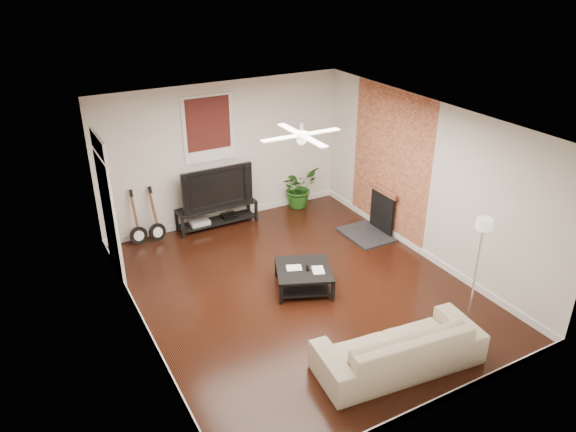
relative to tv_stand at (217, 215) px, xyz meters
name	(u,v)px	position (x,y,z in m)	size (l,w,h in m)	color
room	(301,211)	(0.30, -2.78, 1.18)	(5.01, 6.01, 2.81)	black
brick_accent	(390,164)	(2.79, -1.78, 1.18)	(0.02, 2.20, 2.80)	#A85636
fireplace	(374,212)	(2.50, -1.78, 0.24)	(0.80, 1.10, 0.92)	black
window_back	(208,129)	(0.00, 0.19, 1.73)	(1.00, 0.06, 1.30)	#3E1211
door_left	(109,207)	(-2.16, -0.88, 1.03)	(0.08, 1.00, 2.50)	white
tv_stand	(217,215)	(0.00, 0.00, 0.00)	(1.60, 0.43, 0.45)	black
tv	(215,186)	(0.00, 0.02, 0.63)	(1.43, 0.19, 0.82)	black
coffee_table	(304,278)	(0.38, -2.78, -0.04)	(0.87, 0.87, 0.37)	black
sofa	(399,345)	(0.53, -4.97, 0.10)	(2.22, 0.87, 0.65)	tan
floor_lamp	(475,277)	(1.88, -4.87, 0.68)	(0.30, 0.30, 1.81)	white
potted_plant	(298,187)	(1.89, 0.04, 0.22)	(0.79, 0.69, 0.88)	#1F5217
guitar_left	(136,219)	(-1.58, -0.03, 0.31)	(0.33, 0.23, 1.07)	black
guitar_right	(156,215)	(-1.23, -0.06, 0.31)	(0.33, 0.23, 1.07)	black
ceiling_fan	(302,135)	(0.30, -2.78, 2.38)	(1.24, 1.24, 0.32)	white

